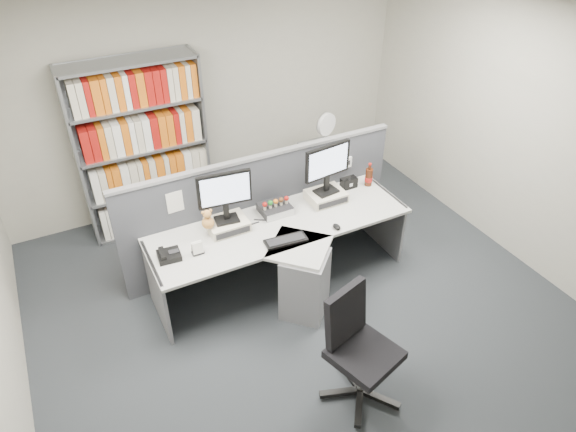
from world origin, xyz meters
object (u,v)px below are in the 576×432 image
monitor_right (327,165)px  speaker (349,183)px  keyboard (286,240)px  office_chair (357,345)px  mouse (337,227)px  monitor_left (225,193)px  desk_phone (168,255)px  desk_calendar (197,249)px  desktop_pc (275,209)px  desk_fan (326,127)px  cola_bottle (369,177)px  desk (291,258)px  filing_cabinet (324,173)px  shelving_unit (143,150)px

monitor_right → speaker: 0.51m
keyboard → office_chair: bearing=-89.6°
office_chair → monitor_right: bearing=67.6°
mouse → office_chair: size_ratio=0.10×
mouse → monitor_left: bearing=153.2°
keyboard → monitor_right: bearing=32.2°
desk_phone → desk_calendar: size_ratio=1.69×
desktop_pc → desk_fan: 1.53m
mouse → desk_phone: desk_phone is taller
monitor_left → keyboard: monitor_left is taller
mouse → speaker: speaker is taller
desk_phone → office_chair: bearing=-54.7°
monitor_left → desk_phone: 0.76m
monitor_left → cola_bottle: bearing=1.5°
desk_phone → speaker: (2.08, 0.27, 0.03)m
desk → speaker: size_ratio=14.95×
filing_cabinet → desk_calendar: bearing=-149.0°
desk → desk_fan: desk_fan is taller
monitor_left → desk_calendar: (-0.38, -0.23, -0.36)m
monitor_right → filing_cabinet: 1.41m
desktop_pc → cola_bottle: (1.13, 0.00, 0.06)m
desk_fan → office_chair: size_ratio=0.47×
desktop_pc → desk_fan: bearing=40.1°
office_chair → desktop_pc: bearing=86.1°
cola_bottle → office_chair: office_chair is taller
filing_cabinet → desk_fan: desk_fan is taller
desk_calendar → desk_fan: desk_fan is taller
desktop_pc → office_chair: 1.72m
monitor_right → desk_calendar: bearing=-171.3°
monitor_right → desk_calendar: size_ratio=4.18×
desk_phone → shelving_unit: shelving_unit is taller
speaker → shelving_unit: shelving_unit is taller
keyboard → desk_fan: 1.95m
desktop_pc → keyboard: size_ratio=0.73×
monitor_left → shelving_unit: size_ratio=0.26×
monitor_right → office_chair: size_ratio=0.53×
shelving_unit → desk_calendar: bearing=-88.9°
monitor_left → desk_phone: bearing=-164.9°
monitor_right → cola_bottle: monitor_right is taller
cola_bottle → filing_cabinet: (0.03, 0.97, -0.47)m
monitor_right → desk_phone: monitor_right is taller
filing_cabinet → desk_fan: (0.00, -0.00, 0.65)m
keyboard → cola_bottle: 1.34m
desk_calendar → keyboard: bearing=-14.9°
desk_phone → cola_bottle: cola_bottle is taller
desk → desk_calendar: (-0.87, 0.16, 0.32)m
desk → monitor_left: (-0.49, 0.38, 0.67)m
speaker → office_chair: size_ratio=0.17×
monitor_right → desktop_pc: (-0.57, 0.04, -0.38)m
monitor_left → office_chair: (0.42, -1.66, -0.59)m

